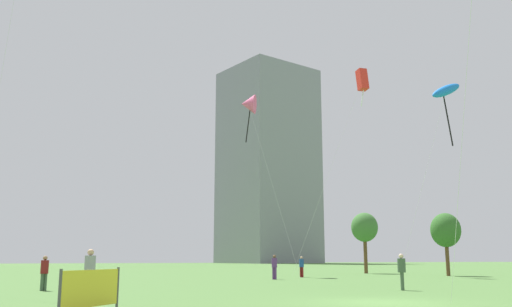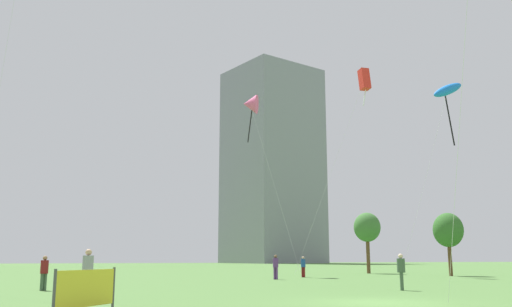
# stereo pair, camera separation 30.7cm
# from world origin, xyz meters

# --- Properties ---
(ground) EXTENTS (280.00, 280.00, 0.00)m
(ground) POSITION_xyz_m (0.00, 0.00, 0.00)
(ground) COLOR #4C7538
(person_standing_0) EXTENTS (0.41, 0.41, 1.83)m
(person_standing_0) POSITION_xyz_m (-9.32, 5.24, 1.06)
(person_standing_0) COLOR gray
(person_standing_0) RESTS_ON ground
(person_standing_1) EXTENTS (0.38, 0.38, 1.70)m
(person_standing_1) POSITION_xyz_m (4.17, 19.80, 0.98)
(person_standing_1) COLOR #593372
(person_standing_1) RESTS_ON ground
(person_standing_2) EXTENTS (0.36, 0.36, 1.60)m
(person_standing_2) POSITION_xyz_m (-10.95, 11.32, 0.93)
(person_standing_2) COLOR #3F593F
(person_standing_2) RESTS_ON ground
(person_standing_3) EXTENTS (0.36, 0.36, 1.60)m
(person_standing_3) POSITION_xyz_m (7.81, 23.07, 0.93)
(person_standing_3) COLOR maroon
(person_standing_3) RESTS_ON ground
(person_standing_4) EXTENTS (0.38, 0.38, 1.70)m
(person_standing_4) POSITION_xyz_m (4.91, 5.74, 0.98)
(person_standing_4) COLOR #3F593F
(person_standing_4) RESTS_ON ground
(kite_flying_2) EXTENTS (6.32, 3.76, 18.81)m
(kite_flying_2) POSITION_xyz_m (15.42, 25.46, 17.72)
(kite_flying_2) COLOR silver
(kite_flying_2) RESTS_ON ground
(kite_flying_3) EXTENTS (5.64, 1.82, 14.32)m
(kite_flying_3) POSITION_xyz_m (15.29, 14.07, 13.31)
(kite_flying_3) COLOR silver
(kite_flying_3) RESTS_ON ground
(kite_flying_4) EXTENTS (2.62, 8.53, 16.32)m
(kite_flying_4) POSITION_xyz_m (5.44, 29.00, 15.35)
(kite_flying_4) COLOR silver
(kite_flying_4) RESTS_ON ground
(park_tree_0) EXTENTS (2.61, 2.61, 5.88)m
(park_tree_0) POSITION_xyz_m (18.18, 30.48, 4.39)
(park_tree_0) COLOR brown
(park_tree_0) RESTS_ON ground
(park_tree_2) EXTENTS (2.52, 2.52, 5.26)m
(park_tree_2) POSITION_xyz_m (20.71, 21.68, 3.78)
(park_tree_2) COLOR brown
(park_tree_2) RESTS_ON ground
(distant_highrise_1) EXTENTS (28.06, 27.28, 55.93)m
(distant_highrise_1) POSITION_xyz_m (46.95, 128.29, 27.97)
(distant_highrise_1) COLOR gray
(distant_highrise_1) RESTS_ON ground
(event_banner) EXTENTS (1.78, 2.18, 1.23)m
(event_banner) POSITION_xyz_m (-9.62, -0.15, 0.65)
(event_banner) COLOR #4C4C4C
(event_banner) RESTS_ON ground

